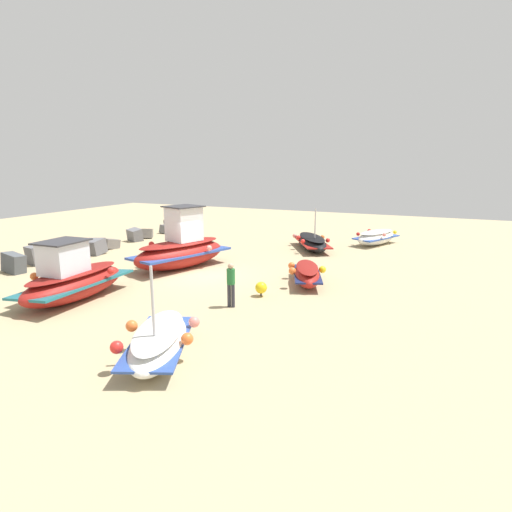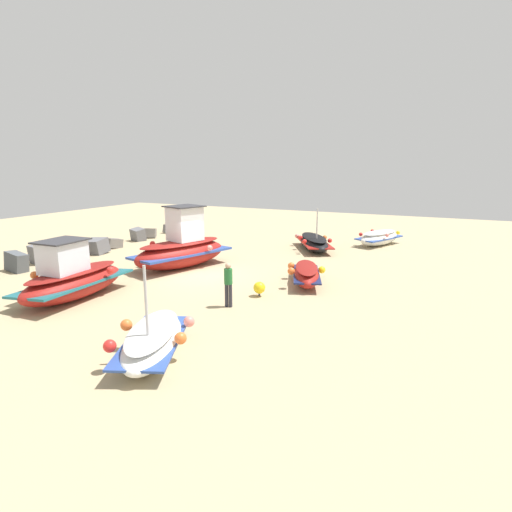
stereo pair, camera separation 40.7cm
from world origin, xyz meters
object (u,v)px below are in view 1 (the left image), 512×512
(fishing_boat_3, at_px, (159,341))
(mooring_buoy_0, at_px, (261,288))
(person_walking, at_px, (231,282))
(fishing_boat_0, at_px, (73,280))
(fishing_boat_1, at_px, (181,248))
(fishing_boat_4, at_px, (376,237))
(fishing_boat_5, at_px, (307,274))
(fishing_boat_2, at_px, (312,242))

(fishing_boat_3, height_order, mooring_buoy_0, fishing_boat_3)
(person_walking, bearing_deg, mooring_buoy_0, -24.50)
(person_walking, distance_m, mooring_buoy_0, 1.87)
(fishing_boat_0, relative_size, person_walking, 2.92)
(fishing_boat_1, xyz_separation_m, person_walking, (-4.47, -5.35, -0.03))
(fishing_boat_3, xyz_separation_m, fishing_boat_4, (19.94, -2.84, 0.06))
(fishing_boat_5, distance_m, mooring_buoy_0, 2.85)
(fishing_boat_0, bearing_deg, fishing_boat_2, 154.92)
(fishing_boat_0, relative_size, fishing_boat_1, 0.86)
(fishing_boat_3, relative_size, fishing_boat_5, 1.14)
(fishing_boat_0, distance_m, fishing_boat_5, 9.97)
(fishing_boat_0, xyz_separation_m, fishing_boat_5, (6.16, -7.83, -0.36))
(fishing_boat_1, height_order, fishing_boat_4, fishing_boat_1)
(fishing_boat_0, bearing_deg, fishing_boat_1, 169.43)
(fishing_boat_5, bearing_deg, mooring_buoy_0, 135.48)
(fishing_boat_1, bearing_deg, person_walking, -112.18)
(fishing_boat_3, bearing_deg, person_walking, -23.49)
(fishing_boat_0, height_order, fishing_boat_3, fishing_boat_3)
(fishing_boat_0, relative_size, mooring_buoy_0, 8.15)
(fishing_boat_3, distance_m, person_walking, 4.61)
(fishing_boat_2, relative_size, person_walking, 2.78)
(fishing_boat_2, distance_m, mooring_buoy_0, 10.39)
(fishing_boat_0, relative_size, fishing_boat_3, 1.21)
(fishing_boat_0, height_order, mooring_buoy_0, fishing_boat_0)
(person_walking, relative_size, mooring_buoy_0, 2.79)
(fishing_boat_0, distance_m, fishing_boat_1, 6.38)
(fishing_boat_2, bearing_deg, mooring_buoy_0, 155.30)
(fishing_boat_2, xyz_separation_m, person_walking, (-12.03, -0.55, 0.53))
(fishing_boat_2, bearing_deg, fishing_boat_4, -76.94)
(fishing_boat_5, height_order, person_walking, person_walking)
(fishing_boat_0, relative_size, fishing_boat_2, 1.05)
(fishing_boat_1, relative_size, fishing_boat_5, 1.61)
(fishing_boat_4, relative_size, mooring_buoy_0, 6.61)
(fishing_boat_3, height_order, person_walking, fishing_boat_3)
(fishing_boat_1, height_order, fishing_boat_2, fishing_boat_1)
(fishing_boat_1, bearing_deg, fishing_boat_5, -73.67)
(fishing_boat_5, bearing_deg, fishing_boat_4, -27.93)
(fishing_boat_1, xyz_separation_m, fishing_boat_3, (-9.05, -5.47, -0.57))
(fishing_boat_1, relative_size, fishing_boat_2, 1.22)
(fishing_boat_4, bearing_deg, fishing_boat_2, 156.25)
(fishing_boat_3, xyz_separation_m, mooring_buoy_0, (6.27, -0.39, -0.09))
(fishing_boat_1, height_order, mooring_buoy_0, fishing_boat_1)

